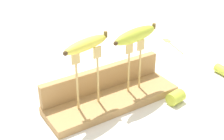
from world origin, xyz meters
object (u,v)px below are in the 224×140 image
at_px(fork_stand_right, 135,62).
at_px(banana_chunk_near, 176,97).
at_px(banana_raised_left, 87,45).
at_px(fork_fallen_near, 171,43).
at_px(banana_raised_right, 136,35).
at_px(fork_stand_left, 88,74).
at_px(banana_chunk_far, 222,70).

relative_size(fork_stand_right, banana_chunk_near, 2.86).
bearing_deg(banana_raised_left, fork_stand_right, 0.01).
bearing_deg(banana_chunk_near, banana_raised_left, 157.84).
bearing_deg(fork_fallen_near, banana_raised_right, -147.25).
distance_m(fork_stand_left, banana_raised_left, 0.10).
height_order(fork_stand_left, banana_chunk_near, fork_stand_left).
distance_m(fork_stand_left, banana_raised_right, 0.20).
distance_m(fork_fallen_near, banana_chunk_near, 0.48).
bearing_deg(fork_fallen_near, fork_stand_left, -155.92).
xyz_separation_m(banana_chunk_near, banana_chunk_far, (0.28, 0.05, -0.00)).
xyz_separation_m(fork_stand_left, banana_chunk_near, (0.27, -0.11, -0.12)).
bearing_deg(fork_stand_left, fork_stand_right, 0.00).
relative_size(fork_stand_right, banana_chunk_far, 2.89).
bearing_deg(fork_stand_left, banana_raised_right, -0.00).
xyz_separation_m(fork_fallen_near, banana_chunk_far, (-0.02, -0.32, 0.01)).
distance_m(banana_raised_left, banana_chunk_near, 0.36).
xyz_separation_m(fork_stand_right, banana_raised_right, (-0.00, -0.00, 0.09)).
distance_m(banana_raised_right, banana_chunk_far, 0.43).
distance_m(fork_stand_left, fork_stand_right, 0.18).
height_order(banana_chunk_near, banana_chunk_far, banana_chunk_near).
height_order(fork_stand_right, banana_raised_left, banana_raised_left).
xyz_separation_m(banana_raised_right, banana_chunk_far, (0.38, -0.06, -0.21)).
bearing_deg(fork_stand_right, fork_stand_left, -180.00).
bearing_deg(banana_raised_left, fork_fallen_near, 24.08).
bearing_deg(fork_fallen_near, fork_stand_right, -147.25).
height_order(fork_stand_left, banana_raised_left, banana_raised_left).
bearing_deg(fork_stand_right, banana_raised_right, -169.31).
xyz_separation_m(banana_raised_left, banana_chunk_far, (0.55, -0.06, -0.22)).
relative_size(fork_stand_right, banana_raised_left, 1.05).
relative_size(fork_stand_left, banana_raised_left, 1.14).
bearing_deg(banana_chunk_far, fork_fallen_near, 85.54).
bearing_deg(fork_fallen_near, banana_raised_left, -155.92).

